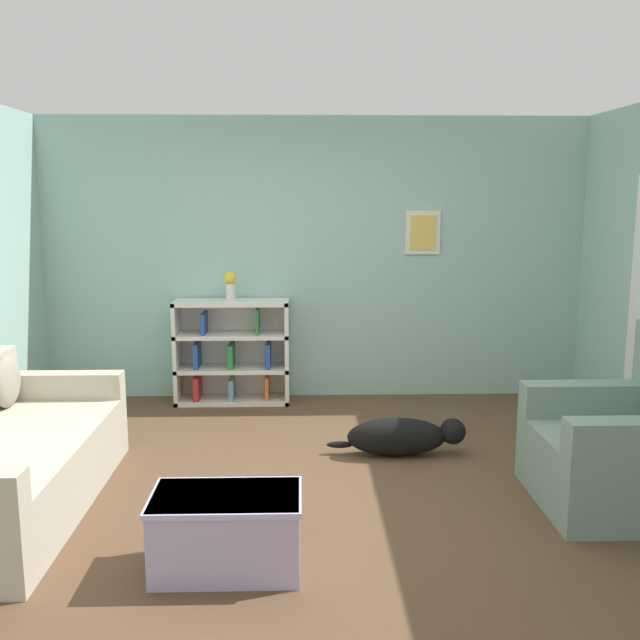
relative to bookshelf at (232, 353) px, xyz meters
The scene contains 7 objects.
ground_plane 2.22m from the bookshelf, 69.31° to the right, with size 14.00×14.00×0.00m, color brown.
wall_back 1.16m from the bookshelf, 16.14° to the left, with size 5.60×0.13×2.60m.
bookshelf is the anchor object (origin of this frame).
recliner_chair 3.51m from the bookshelf, 41.16° to the right, with size 0.95×0.97×1.08m.
coffee_table 3.05m from the bookshelf, 85.26° to the right, with size 0.76×0.46×0.40m.
dog 2.02m from the bookshelf, 46.24° to the right, with size 1.02×0.25×0.28m.
vase 0.64m from the bookshelf, 90.74° to the right, with size 0.11×0.11×0.27m.
Camera 1 is at (-0.13, -4.40, 1.90)m, focal length 40.00 mm.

